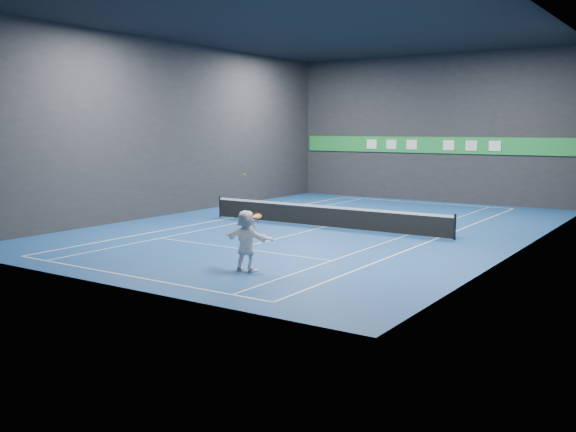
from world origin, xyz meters
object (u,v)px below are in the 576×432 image
Objects in this scene: tennis_ball at (244,174)px; tennis_net at (324,215)px; tennis_racket at (256,217)px; player at (246,241)px.

tennis_ball reaches higher than tennis_net.
tennis_ball reaches higher than tennis_racket.
player reaches higher than tennis_racket.
tennis_net is 20.97× the size of tennis_racket.
tennis_ball is 0.12× the size of tennis_racket.
tennis_net is at bearing 104.79° from tennis_ball.
tennis_racket is at bearing -72.16° from tennis_net.
tennis_ball is 9.73m from tennis_net.
tennis_net is (-2.40, 9.09, -2.53)m from tennis_ball.
tennis_net is at bearing 107.84° from tennis_racket.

